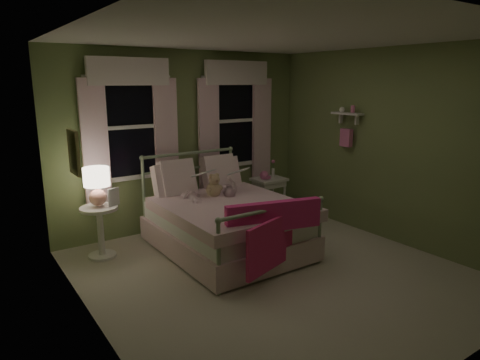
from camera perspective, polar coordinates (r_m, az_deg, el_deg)
room_shell at (r=4.67m, az=4.75°, el=2.45°), size 4.20×4.20×4.20m
bed at (r=5.56m, az=-2.04°, el=-5.52°), size 1.58×2.04×1.18m
pink_throw at (r=4.70m, az=4.72°, el=-6.17°), size 1.09×0.45×0.71m
child_left at (r=5.63m, az=-6.81°, el=0.65°), size 0.31×0.24×0.77m
child_right at (r=5.90m, az=-2.00°, el=1.31°), size 0.46×0.42×0.77m
book_left at (r=5.41m, az=-5.57°, el=0.26°), size 0.23×0.18×0.26m
book_right at (r=5.71m, az=-0.64°, el=0.54°), size 0.23×0.19×0.26m
teddy_bear at (r=5.66m, az=-3.51°, el=-0.90°), size 0.24×0.20×0.32m
nightstand_left at (r=5.60m, az=-18.16°, el=-5.69°), size 0.46×0.46×0.65m
table_lamp at (r=5.46m, az=-18.55°, el=-0.35°), size 0.31×0.31×0.48m
book_nightstand at (r=5.48m, az=-17.09°, el=-3.39°), size 0.22×0.26×0.02m
nightstand_right at (r=6.83m, az=3.89°, el=-0.58°), size 0.50×0.40×0.64m
pink_toy at (r=6.73m, az=3.27°, el=0.61°), size 0.14×0.19×0.14m
bud_vase at (r=6.89m, az=4.45°, el=1.57°), size 0.06×0.06×0.28m
window_left at (r=5.97m, az=-14.33°, el=7.52°), size 1.34×0.13×1.96m
window_right at (r=6.75m, az=-0.55°, el=8.51°), size 1.34×0.13×1.96m
wall_shelf at (r=6.45m, az=14.04°, el=7.03°), size 0.15×0.50×0.60m
framed_picture at (r=4.31m, az=-21.26°, el=3.43°), size 0.03×0.32×0.42m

